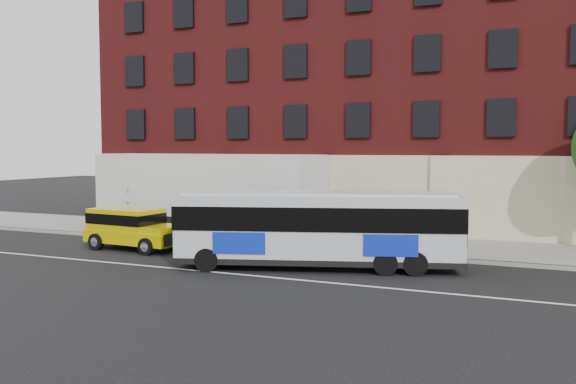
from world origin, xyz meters
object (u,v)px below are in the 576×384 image
at_px(yellow_suv, 131,226).
at_px(sign_pole, 127,209).
at_px(city_bus, 318,226).
at_px(shipping_container, 203,197).

bearing_deg(yellow_suv, sign_pole, 130.51).
bearing_deg(sign_pole, yellow_suv, -49.49).
xyz_separation_m(city_bus, yellow_suv, (-9.21, 0.83, -0.56)).
bearing_deg(yellow_suv, city_bus, -5.16).
distance_m(sign_pole, yellow_suv, 3.56).
height_order(sign_pole, shipping_container, shipping_container).
bearing_deg(yellow_suv, shipping_container, 73.42).
bearing_deg(city_bus, yellow_suv, 174.84).
height_order(city_bus, shipping_container, shipping_container).
relative_size(yellow_suv, shipping_container, 0.38).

